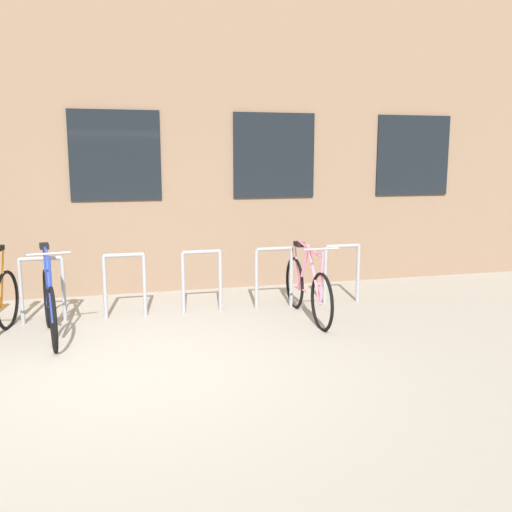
{
  "coord_description": "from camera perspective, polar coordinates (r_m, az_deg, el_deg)",
  "views": [
    {
      "loc": [
        -0.11,
        -5.4,
        2.06
      ],
      "look_at": [
        1.7,
        1.6,
        0.78
      ],
      "focal_mm": 39.78,
      "sensor_mm": 36.0,
      "label": 1
    }
  ],
  "objects": [
    {
      "name": "ground_plane",
      "position": [
        5.78,
        -12.7,
        -11.1
      ],
      "size": [
        42.0,
        42.0,
        0.0
      ],
      "primitive_type": "plane",
      "color": "#9E998E"
    },
    {
      "name": "bicycle_blue",
      "position": [
        6.92,
        -20.06,
        -4.53
      ],
      "size": [
        0.45,
        1.7,
        1.08
      ],
      "color": "black",
      "rests_on": "ground"
    },
    {
      "name": "bicycle_pink",
      "position": [
        7.33,
        5.17,
        -3.23
      ],
      "size": [
        0.44,
        1.79,
        1.01
      ],
      "color": "black",
      "rests_on": "ground"
    },
    {
      "name": "bike_rack",
      "position": [
        7.47,
        -13.08,
        -2.27
      ],
      "size": [
        6.55,
        0.05,
        0.84
      ],
      "color": "gray",
      "rests_on": "ground"
    },
    {
      "name": "storefront_building",
      "position": [
        11.76,
        -14.37,
        14.79
      ],
      "size": [
        28.0,
        6.26,
        6.21
      ],
      "color": "#7A604C",
      "rests_on": "ground"
    }
  ]
}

